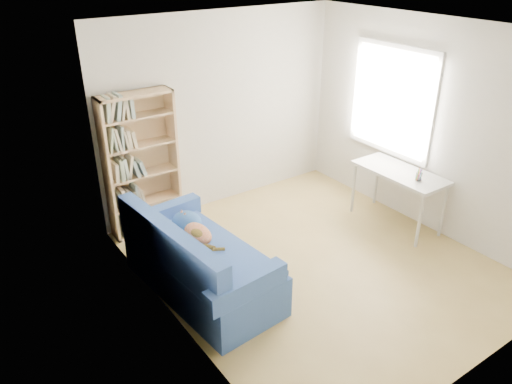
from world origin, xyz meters
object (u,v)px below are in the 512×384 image
at_px(bookshelf, 142,170).
at_px(desk, 400,177).
at_px(pen_cup, 419,176).
at_px(sofa, 198,264).

distance_m(bookshelf, desk, 3.22).
xyz_separation_m(bookshelf, pen_cup, (2.68, -2.04, -0.02)).
distance_m(sofa, pen_cup, 2.86).
height_order(sofa, desk, sofa).
relative_size(bookshelf, pen_cup, 11.66).
xyz_separation_m(sofa, bookshelf, (0.09, 1.52, 0.49)).
bearing_deg(desk, pen_cup, -95.02).
height_order(desk, pen_cup, pen_cup).
relative_size(sofa, bookshelf, 1.06).
bearing_deg(bookshelf, sofa, -93.25).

